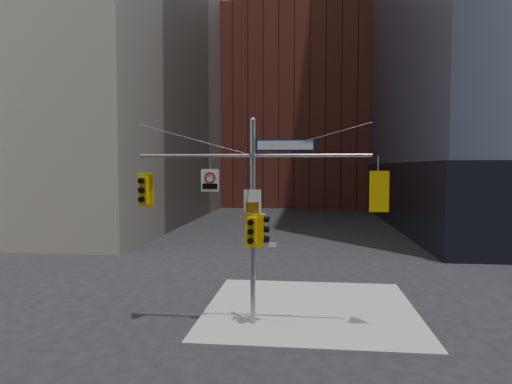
% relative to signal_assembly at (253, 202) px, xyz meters
% --- Properties ---
extents(ground, '(160.00, 160.00, 0.00)m').
position_rel_signal_assembly_xyz_m(ground, '(0.00, -1.99, -4.42)').
color(ground, black).
rests_on(ground, ground).
extents(sidewalk_corner, '(8.00, 8.00, 0.15)m').
position_rel_signal_assembly_xyz_m(sidewalk_corner, '(2.00, 2.01, -4.34)').
color(sidewalk_corner, gray).
rests_on(sidewalk_corner, ground).
extents(brick_midrise, '(26.00, 20.00, 28.00)m').
position_rel_signal_assembly_xyz_m(brick_midrise, '(0.00, 56.01, 9.58)').
color(brick_midrise, maroon).
rests_on(brick_midrise, ground).
extents(signal_assembly, '(8.00, 0.80, 7.30)m').
position_rel_signal_assembly_xyz_m(signal_assembly, '(0.00, 0.00, 0.00)').
color(signal_assembly, gray).
rests_on(signal_assembly, ground).
extents(traffic_light_west_arm, '(0.58, 0.48, 1.21)m').
position_rel_signal_assembly_xyz_m(traffic_light_west_arm, '(-3.89, 0.01, 0.38)').
color(traffic_light_west_arm, '#DEB00B').
rests_on(traffic_light_west_arm, ground).
extents(traffic_light_east_arm, '(0.65, 0.55, 1.36)m').
position_rel_signal_assembly_xyz_m(traffic_light_east_arm, '(4.20, 0.00, 0.38)').
color(traffic_light_east_arm, '#DEB00B').
rests_on(traffic_light_east_arm, ground).
extents(traffic_light_pole_side, '(0.44, 0.38, 1.04)m').
position_rel_signal_assembly_xyz_m(traffic_light_pole_side, '(0.32, -0.00, -0.95)').
color(traffic_light_pole_side, '#DEB00B').
rests_on(traffic_light_pole_side, ground).
extents(traffic_light_pole_front, '(0.56, 0.47, 1.16)m').
position_rel_signal_assembly_xyz_m(traffic_light_pole_front, '(0.00, -0.27, -0.98)').
color(traffic_light_pole_front, '#DEB00B').
rests_on(traffic_light_pole_front, ground).
extents(street_sign_blade, '(2.00, 0.15, 0.39)m').
position_rel_signal_assembly_xyz_m(street_sign_blade, '(1.10, 0.00, 1.93)').
color(street_sign_blade, navy).
rests_on(street_sign_blade, ground).
extents(regulatory_sign_arm, '(0.62, 0.10, 0.78)m').
position_rel_signal_assembly_xyz_m(regulatory_sign_arm, '(-1.50, -0.02, 0.76)').
color(regulatory_sign_arm, silver).
rests_on(regulatory_sign_arm, ground).
extents(regulatory_sign_pole, '(0.59, 0.11, 0.78)m').
position_rel_signal_assembly_xyz_m(regulatory_sign_pole, '(0.00, -0.11, 0.01)').
color(regulatory_sign_pole, silver).
rests_on(regulatory_sign_pole, ground).
extents(street_blade_ew, '(0.73, 0.11, 0.15)m').
position_rel_signal_assembly_xyz_m(street_blade_ew, '(0.45, 0.01, -1.49)').
color(street_blade_ew, silver).
rests_on(street_blade_ew, ground).
extents(street_blade_ns, '(0.09, 0.80, 0.16)m').
position_rel_signal_assembly_xyz_m(street_blade_ns, '(0.00, 0.46, -1.57)').
color(street_blade_ns, '#145926').
rests_on(street_blade_ns, ground).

